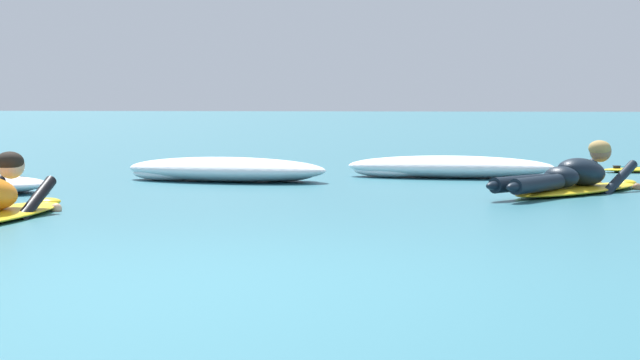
% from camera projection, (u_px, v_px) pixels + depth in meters
% --- Properties ---
extents(ground_plane, '(120.00, 120.00, 0.00)m').
position_uv_depth(ground_plane, '(392.00, 164.00, 15.49)').
color(ground_plane, '#2D6B7A').
extents(surfer_far, '(1.69, 2.23, 0.55)m').
position_uv_depth(surfer_far, '(573.00, 179.00, 10.70)').
color(surfer_far, yellow).
rests_on(surfer_far, ground).
extents(whitewater_front, '(2.38, 1.25, 0.26)m').
position_uv_depth(whitewater_front, '(226.00, 170.00, 12.33)').
color(whitewater_front, white).
rests_on(whitewater_front, ground).
extents(whitewater_mid_right, '(2.39, 0.94, 0.25)m').
position_uv_depth(whitewater_mid_right, '(450.00, 167.00, 12.87)').
color(whitewater_mid_right, white).
rests_on(whitewater_mid_right, ground).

